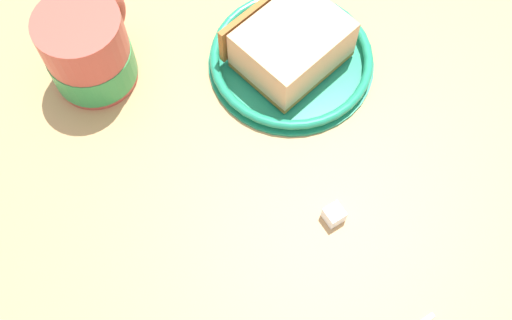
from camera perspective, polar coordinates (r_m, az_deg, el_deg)
name	(u,v)px	position (r cm, az deg, el deg)	size (l,w,h in cm)	color
ground_plane	(278,153)	(57.81, 2.05, 0.69)	(140.15, 140.15, 3.14)	tan
small_plate	(291,59)	(60.43, 3.34, 9.45)	(16.42, 16.42, 1.59)	#1E8C66
cake_slice	(291,44)	(58.67, 3.27, 10.88)	(12.41, 12.75, 4.79)	#9E662D
tea_mug	(89,52)	(59.21, -15.42, 9.75)	(9.58, 8.05, 8.53)	#BF4C3F
sugar_cube	(334,215)	(53.24, 7.35, -5.13)	(1.59, 1.59, 1.59)	white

